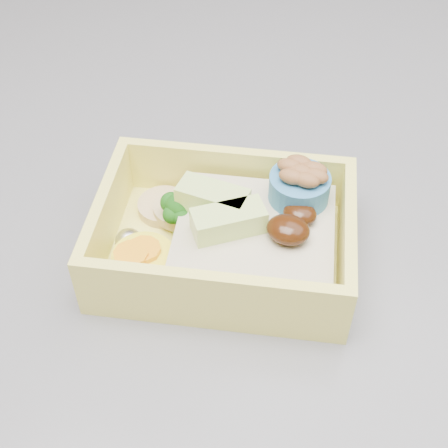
% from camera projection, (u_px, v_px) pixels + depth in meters
% --- Properties ---
extents(island, '(1.24, 0.84, 0.92)m').
position_uv_depth(island, '(101.00, 387.00, 0.88)').
color(island, brown).
rests_on(island, ground).
extents(bento_box, '(0.20, 0.16, 0.06)m').
position_uv_depth(bento_box, '(232.00, 234.00, 0.43)').
color(bento_box, '#FBF167').
rests_on(bento_box, island).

